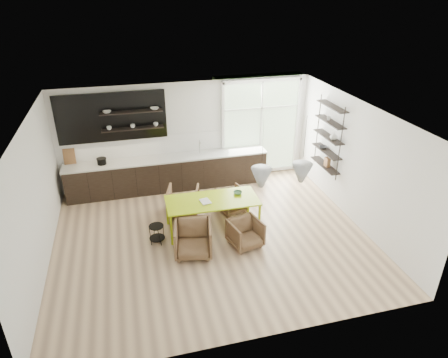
% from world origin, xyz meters
% --- Properties ---
extents(room, '(7.02, 6.01, 2.91)m').
position_xyz_m(room, '(0.58, 1.10, 1.46)').
color(room, beige).
rests_on(room, ground).
extents(kitchen_run, '(5.54, 0.69, 2.75)m').
position_xyz_m(kitchen_run, '(-0.69, 2.69, 0.60)').
color(kitchen_run, black).
rests_on(kitchen_run, ground).
extents(right_shelving, '(0.26, 1.22, 1.90)m').
position_xyz_m(right_shelving, '(3.36, 1.17, 1.65)').
color(right_shelving, black).
rests_on(right_shelving, ground).
extents(dining_table, '(2.13, 0.99, 0.77)m').
position_xyz_m(dining_table, '(0.10, 0.36, 0.72)').
color(dining_table, '#ACCC0F').
rests_on(dining_table, ground).
extents(armchair_back_left, '(0.94, 0.95, 0.70)m').
position_xyz_m(armchair_back_left, '(-0.45, 1.21, 0.35)').
color(armchair_back_left, brown).
rests_on(armchair_back_left, ground).
extents(armchair_back_right, '(0.80, 0.82, 0.60)m').
position_xyz_m(armchair_back_right, '(0.76, 1.05, 0.30)').
color(armchair_back_right, brown).
rests_on(armchair_back_right, ground).
extents(armchair_front_left, '(0.92, 0.93, 0.73)m').
position_xyz_m(armchair_front_left, '(-0.51, -0.48, 0.37)').
color(armchair_front_left, brown).
rests_on(armchair_front_left, ground).
extents(armchair_front_right, '(0.80, 0.81, 0.62)m').
position_xyz_m(armchair_front_right, '(0.65, -0.47, 0.31)').
color(armchair_front_right, brown).
rests_on(armchair_front_right, ground).
extents(wire_stool, '(0.35, 0.35, 0.44)m').
position_xyz_m(wire_stool, '(-1.23, 0.11, 0.28)').
color(wire_stool, black).
rests_on(wire_stool, ground).
extents(table_book, '(0.26, 0.31, 0.03)m').
position_xyz_m(table_book, '(-0.18, 0.29, 0.79)').
color(table_book, white).
rests_on(table_book, dining_table).
extents(table_bowl, '(0.25, 0.25, 0.06)m').
position_xyz_m(table_bowl, '(0.75, 0.48, 0.80)').
color(table_bowl, '#4A7750').
rests_on(table_bowl, dining_table).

